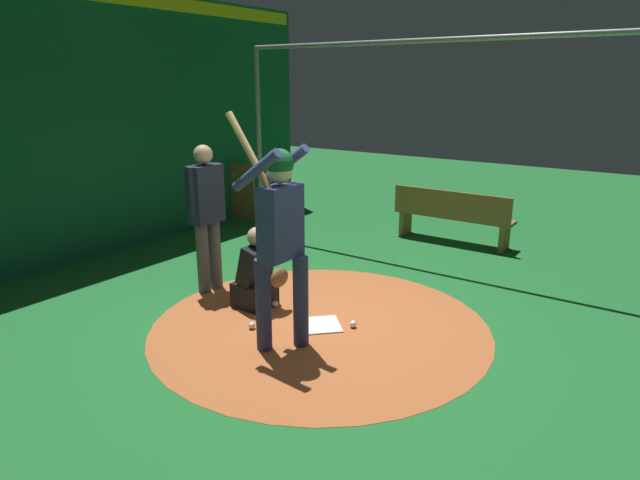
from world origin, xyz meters
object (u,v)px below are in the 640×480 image
at_px(bat_rack, 239,192).
at_px(baseball_1, 275,304).
at_px(umpire, 206,210).
at_px(batter, 279,229).
at_px(bench, 452,215).
at_px(baseball_2, 252,325).
at_px(baseball_0, 353,324).
at_px(home_plate, 320,325).
at_px(catcher, 257,276).

height_order(bat_rack, baseball_1, bat_rack).
bearing_deg(umpire, bat_rack, 127.65).
xyz_separation_m(batter, baseball_1, (-0.66, 0.70, -1.15)).
relative_size(batter, umpire, 1.25).
xyz_separation_m(bench, baseball_2, (-0.46, -4.23, -0.41)).
height_order(umpire, baseball_2, umpire).
height_order(bat_rack, baseball_0, bat_rack).
xyz_separation_m(home_plate, baseball_2, (-0.54, -0.48, 0.03)).
xyz_separation_m(batter, bat_rack, (-3.92, 3.58, -0.70)).
relative_size(baseball_1, baseball_2, 1.00).
bearing_deg(batter, bat_rack, 137.59).
distance_m(batter, umpire, 1.81).
height_order(home_plate, umpire, umpire).
bearing_deg(catcher, bat_rack, 136.02).
bearing_deg(home_plate, baseball_1, 171.75).
bearing_deg(baseball_2, batter, -13.34).
xyz_separation_m(batter, umpire, (-1.67, 0.67, -0.18)).
distance_m(home_plate, baseball_1, 0.71).
relative_size(batter, baseball_0, 30.31).
height_order(catcher, bench, catcher).
relative_size(home_plate, baseball_0, 5.68).
bearing_deg(bat_rack, baseball_2, -45.34).
bearing_deg(batter, bench, 90.55).
bearing_deg(bat_rack, batter, -42.41).
distance_m(catcher, baseball_0, 1.25).
xyz_separation_m(umpire, bench, (1.63, 3.67, -0.56)).
distance_m(umpire, bench, 4.06).
bearing_deg(batter, home_plate, 86.33).
bearing_deg(catcher, baseball_2, -55.07).
relative_size(umpire, baseball_2, 24.18).
xyz_separation_m(bat_rack, baseball_0, (4.27, -2.83, -0.45)).
height_order(batter, bench, batter).
height_order(home_plate, catcher, catcher).
bearing_deg(bat_rack, baseball_0, -33.49).
xyz_separation_m(batter, baseball_2, (-0.50, 0.12, -1.15)).
bearing_deg(baseball_1, home_plate, -8.25).
height_order(batter, baseball_0, batter).
bearing_deg(bat_rack, bench, 11.12).
distance_m(batter, bat_rack, 5.36).
height_order(batter, bat_rack, batter).
xyz_separation_m(bench, baseball_0, (0.39, -3.59, -0.41)).
distance_m(batter, baseball_1, 1.50).
xyz_separation_m(home_plate, bat_rack, (-3.96, 2.99, 0.48)).
bearing_deg(home_plate, baseball_0, 27.19).
relative_size(umpire, baseball_1, 24.18).
height_order(batter, umpire, batter).
xyz_separation_m(catcher, umpire, (-0.83, 0.06, 0.64)).
bearing_deg(catcher, bench, 77.88).
relative_size(bat_rack, baseball_0, 14.20).
distance_m(home_plate, baseball_0, 0.35).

